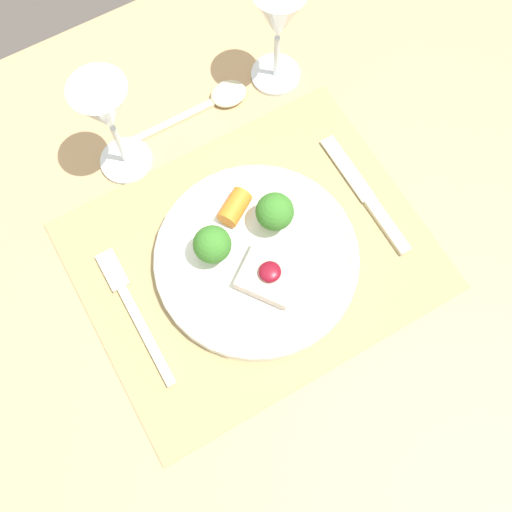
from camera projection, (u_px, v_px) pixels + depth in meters
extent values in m
plane|color=#4C4742|center=(254.00, 361.00, 1.50)|extent=(8.00, 8.00, 0.00)
cube|color=tan|center=(253.00, 260.00, 0.79)|extent=(1.32, 0.90, 0.03)
cylinder|color=tan|center=(395.00, 59.00, 1.36)|extent=(0.06, 0.06, 0.74)
cube|color=#9E895B|center=(253.00, 255.00, 0.77)|extent=(0.43, 0.35, 0.00)
cylinder|color=white|center=(256.00, 259.00, 0.76)|extent=(0.26, 0.26, 0.02)
torus|color=white|center=(256.00, 257.00, 0.75)|extent=(0.26, 0.26, 0.01)
cube|color=beige|center=(271.00, 275.00, 0.73)|extent=(0.09, 0.09, 0.02)
ellipsoid|color=maroon|center=(271.00, 271.00, 0.72)|extent=(0.03, 0.03, 0.01)
cylinder|color=#84B256|center=(214.00, 252.00, 0.75)|extent=(0.01, 0.01, 0.02)
sphere|color=#387A28|center=(212.00, 244.00, 0.72)|extent=(0.05, 0.05, 0.05)
cylinder|color=#84B256|center=(274.00, 220.00, 0.76)|extent=(0.01, 0.01, 0.02)
sphere|color=#387A28|center=(275.00, 212.00, 0.74)|extent=(0.05, 0.05, 0.05)
cylinder|color=orange|center=(235.00, 207.00, 0.76)|extent=(0.05, 0.05, 0.03)
cube|color=beige|center=(147.00, 335.00, 0.73)|extent=(0.01, 0.14, 0.01)
cube|color=beige|center=(113.00, 270.00, 0.76)|extent=(0.02, 0.05, 0.01)
cube|color=beige|center=(387.00, 226.00, 0.78)|extent=(0.02, 0.09, 0.01)
cube|color=beige|center=(347.00, 169.00, 0.81)|extent=(0.02, 0.11, 0.00)
cube|color=beige|center=(174.00, 122.00, 0.84)|extent=(0.13, 0.01, 0.01)
ellipsoid|color=beige|center=(228.00, 94.00, 0.85)|extent=(0.05, 0.04, 0.02)
cylinder|color=white|center=(276.00, 75.00, 0.87)|extent=(0.07, 0.07, 0.01)
cylinder|color=white|center=(276.00, 56.00, 0.83)|extent=(0.01, 0.01, 0.08)
cone|color=white|center=(278.00, 16.00, 0.75)|extent=(0.07, 0.07, 0.08)
cylinder|color=white|center=(126.00, 161.00, 0.82)|extent=(0.07, 0.07, 0.01)
cylinder|color=white|center=(120.00, 144.00, 0.78)|extent=(0.01, 0.01, 0.08)
cone|color=white|center=(105.00, 109.00, 0.70)|extent=(0.07, 0.07, 0.08)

